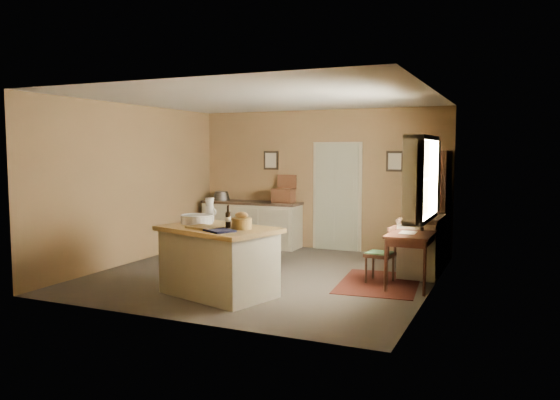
# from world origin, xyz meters

# --- Properties ---
(ground) EXTENTS (5.00, 5.00, 0.00)m
(ground) POSITION_xyz_m (0.00, 0.00, 0.00)
(ground) COLOR #4A4239
(ground) RESTS_ON ground
(wall_back) EXTENTS (5.00, 0.10, 2.70)m
(wall_back) POSITION_xyz_m (0.00, 2.50, 1.35)
(wall_back) COLOR olive
(wall_back) RESTS_ON ground
(wall_front) EXTENTS (5.00, 0.10, 2.70)m
(wall_front) POSITION_xyz_m (0.00, -2.50, 1.35)
(wall_front) COLOR olive
(wall_front) RESTS_ON ground
(wall_left) EXTENTS (0.10, 5.00, 2.70)m
(wall_left) POSITION_xyz_m (-2.50, 0.00, 1.35)
(wall_left) COLOR olive
(wall_left) RESTS_ON ground
(wall_right) EXTENTS (0.10, 5.00, 2.70)m
(wall_right) POSITION_xyz_m (2.50, 0.00, 1.35)
(wall_right) COLOR olive
(wall_right) RESTS_ON ground
(ceiling) EXTENTS (5.00, 5.00, 0.00)m
(ceiling) POSITION_xyz_m (0.00, 0.00, 2.70)
(ceiling) COLOR silver
(ceiling) RESTS_ON wall_back
(door) EXTENTS (0.97, 0.06, 2.11)m
(door) POSITION_xyz_m (0.35, 2.47, 1.05)
(door) COLOR #A6A88C
(door) RESTS_ON ground
(framed_prints) EXTENTS (2.82, 0.02, 0.38)m
(framed_prints) POSITION_xyz_m (0.20, 2.48, 1.72)
(framed_prints) COLOR black
(framed_prints) RESTS_ON ground
(window) EXTENTS (0.25, 1.99, 1.12)m
(window) POSITION_xyz_m (2.42, -0.20, 1.55)
(window) COLOR #B4AA90
(window) RESTS_ON ground
(work_island) EXTENTS (1.74, 1.39, 1.20)m
(work_island) POSITION_xyz_m (-0.06, -1.33, 0.48)
(work_island) COLOR #B4AA90
(work_island) RESTS_ON ground
(sideboard) EXTENTS (2.03, 0.58, 1.18)m
(sideboard) POSITION_xyz_m (-1.34, 2.20, 0.48)
(sideboard) COLOR #B4AA90
(sideboard) RESTS_ON ground
(rug) EXTENTS (1.24, 1.69, 0.01)m
(rug) POSITION_xyz_m (1.75, 0.14, 0.00)
(rug) COLOR #41180C
(rug) RESTS_ON ground
(writing_desk) EXTENTS (0.60, 0.98, 0.82)m
(writing_desk) POSITION_xyz_m (2.20, 0.14, 0.67)
(writing_desk) COLOR #3A1C13
(writing_desk) RESTS_ON ground
(desk_chair) EXTENTS (0.41, 0.41, 0.81)m
(desk_chair) POSITION_xyz_m (1.74, 0.21, 0.41)
(desk_chair) COLOR black
(desk_chair) RESTS_ON ground
(right_cabinet) EXTENTS (0.59, 1.06, 0.99)m
(right_cabinet) POSITION_xyz_m (2.20, 1.00, 0.46)
(right_cabinet) COLOR #B4AA90
(right_cabinet) RESTS_ON ground
(shelving_unit) EXTENTS (0.33, 0.86, 1.92)m
(shelving_unit) POSITION_xyz_m (2.35, 2.00, 0.96)
(shelving_unit) COLOR black
(shelving_unit) RESTS_ON ground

